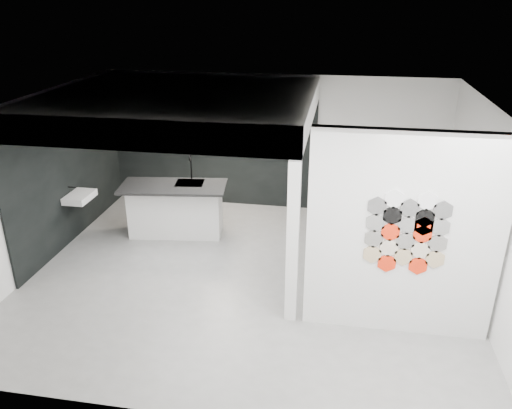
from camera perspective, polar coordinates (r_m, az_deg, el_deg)
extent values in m
cube|color=slate|center=(8.25, -1.05, -8.17)|extent=(7.00, 6.00, 0.01)
cube|color=silver|center=(6.64, 16.43, -3.57)|extent=(2.45, 0.15, 2.80)
cube|color=black|center=(10.70, -5.01, 6.17)|extent=(4.40, 0.04, 2.35)
cube|color=black|center=(9.77, -20.40, 3.11)|extent=(0.04, 4.00, 2.35)
cube|color=silver|center=(8.53, -8.68, 11.17)|extent=(4.40, 4.00, 0.40)
cube|color=silver|center=(6.71, 4.21, -4.52)|extent=(0.16, 0.16, 2.35)
cube|color=silver|center=(6.78, -13.65, 7.70)|extent=(4.40, 0.16, 0.40)
cube|color=silver|center=(9.61, -19.50, 0.83)|extent=(0.40, 0.60, 0.12)
cube|color=black|center=(10.54, -4.65, 6.63)|extent=(3.00, 0.15, 0.04)
cube|color=silver|center=(9.53, -9.15, -0.63)|extent=(1.77, 0.84, 0.98)
cube|color=black|center=(9.26, -9.46, 2.04)|extent=(2.02, 1.09, 0.05)
cube|color=black|center=(9.33, -7.58, 2.43)|extent=(0.56, 0.49, 0.02)
cylinder|color=black|center=(9.46, -7.43, 4.25)|extent=(0.03, 0.03, 0.45)
torus|color=black|center=(9.33, -7.57, 5.43)|extent=(0.04, 0.16, 0.16)
cylinder|color=black|center=(10.83, -10.38, 7.34)|extent=(0.22, 0.22, 0.16)
ellipsoid|color=black|center=(10.36, -0.73, 6.94)|extent=(0.17, 0.17, 0.14)
cylinder|color=gray|center=(10.28, 2.71, 6.70)|extent=(0.17, 0.17, 0.11)
cylinder|color=gray|center=(10.27, 2.71, 6.79)|extent=(0.14, 0.14, 0.15)
cylinder|color=black|center=(10.63, -6.96, 7.20)|extent=(0.07, 0.07, 0.15)
cylinder|color=black|center=(10.83, -10.32, 7.20)|extent=(0.12, 0.12, 0.11)
cylinder|color=tan|center=(6.64, 13.13, -5.55)|extent=(0.26, 0.02, 0.26)
cylinder|color=#66635E|center=(6.53, 13.31, -3.82)|extent=(0.26, 0.02, 0.26)
cylinder|color=silver|center=(6.44, 13.49, -2.03)|extent=(0.26, 0.02, 0.26)
cylinder|color=black|center=(6.35, 13.68, -0.19)|extent=(0.26, 0.02, 0.26)
cylinder|color=red|center=(6.71, 14.72, -6.49)|extent=(0.26, 0.02, 0.26)
cylinder|color=beige|center=(6.60, 14.91, -4.79)|extent=(0.26, 0.02, 0.26)
cylinder|color=red|center=(6.50, 15.11, -3.03)|extent=(0.26, 0.02, 0.26)
cylinder|color=black|center=(6.41, 15.32, -1.23)|extent=(0.26, 0.02, 0.26)
cylinder|color=white|center=(6.32, 15.53, 0.63)|extent=(0.26, 0.02, 0.26)
cylinder|color=tan|center=(6.68, 16.48, -5.74)|extent=(0.26, 0.02, 0.26)
cylinder|color=#66635E|center=(6.58, 16.70, -4.02)|extent=(0.26, 0.02, 0.26)
cylinder|color=silver|center=(6.48, 16.93, -2.24)|extent=(0.26, 0.02, 0.26)
cylinder|color=black|center=(6.39, 17.16, -0.42)|extent=(0.26, 0.02, 0.26)
cylinder|color=red|center=(6.76, 18.02, -6.66)|extent=(0.26, 0.02, 0.26)
cylinder|color=beige|center=(6.66, 18.26, -4.97)|extent=(0.26, 0.02, 0.26)
cylinder|color=red|center=(6.56, 18.50, -3.23)|extent=(0.26, 0.02, 0.26)
cylinder|color=black|center=(6.47, 18.75, -1.44)|extent=(0.26, 0.02, 0.26)
cylinder|color=white|center=(6.38, 19.00, 0.40)|extent=(0.26, 0.02, 0.26)
cylinder|color=tan|center=(6.74, 19.78, -5.90)|extent=(0.26, 0.02, 0.26)
cylinder|color=#66635E|center=(6.64, 20.04, -4.20)|extent=(0.26, 0.02, 0.26)
cylinder|color=silver|center=(6.55, 20.30, -2.45)|extent=(0.26, 0.02, 0.26)
cylinder|color=black|center=(6.46, 20.58, -0.64)|extent=(0.26, 0.02, 0.26)
cylinder|color=red|center=(6.51, 18.62, -2.35)|extent=(0.26, 0.02, 0.26)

